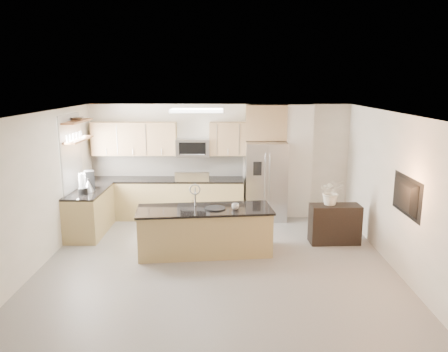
{
  "coord_description": "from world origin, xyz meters",
  "views": [
    {
      "loc": [
        0.18,
        -6.82,
        3.1
      ],
      "look_at": [
        0.12,
        1.3,
        1.34
      ],
      "focal_mm": 35.0,
      "sensor_mm": 36.0,
      "label": 1
    }
  ],
  "objects_px": {
    "television": "(401,196)",
    "bowl": "(77,118)",
    "range": "(193,198)",
    "microwave": "(193,147)",
    "blender": "(82,185)",
    "kettle": "(88,186)",
    "coffee_maker": "(89,180)",
    "flower_vase": "(332,185)",
    "platter": "(215,208)",
    "island": "(205,230)",
    "refrigerator": "(266,181)",
    "cup": "(235,206)",
    "credenza": "(335,224)"
  },
  "relations": [
    {
      "from": "range",
      "to": "microwave",
      "type": "xyz_separation_m",
      "value": [
        0.0,
        0.12,
        1.16
      ]
    },
    {
      "from": "refrigerator",
      "to": "kettle",
      "type": "xyz_separation_m",
      "value": [
        -3.68,
        -1.14,
        0.15
      ]
    },
    {
      "from": "bowl",
      "to": "flower_vase",
      "type": "xyz_separation_m",
      "value": [
        5.04,
        -0.66,
        -1.23
      ]
    },
    {
      "from": "island",
      "to": "platter",
      "type": "height_order",
      "value": "island"
    },
    {
      "from": "microwave",
      "to": "flower_vase",
      "type": "relative_size",
      "value": 0.99
    },
    {
      "from": "platter",
      "to": "blender",
      "type": "distance_m",
      "value": 2.75
    },
    {
      "from": "microwave",
      "to": "blender",
      "type": "distance_m",
      "value": 2.63
    },
    {
      "from": "television",
      "to": "blender",
      "type": "bearing_deg",
      "value": 72.83
    },
    {
      "from": "blender",
      "to": "kettle",
      "type": "height_order",
      "value": "blender"
    },
    {
      "from": "refrigerator",
      "to": "television",
      "type": "distance_m",
      "value": 3.62
    },
    {
      "from": "island",
      "to": "television",
      "type": "distance_m",
      "value": 3.42
    },
    {
      "from": "refrigerator",
      "to": "coffee_maker",
      "type": "relative_size",
      "value": 4.88
    },
    {
      "from": "flower_vase",
      "to": "credenza",
      "type": "bearing_deg",
      "value": -21.58
    },
    {
      "from": "microwave",
      "to": "cup",
      "type": "distance_m",
      "value": 2.59
    },
    {
      "from": "range",
      "to": "platter",
      "type": "xyz_separation_m",
      "value": [
        0.56,
        -2.15,
        0.38
      ]
    },
    {
      "from": "island",
      "to": "platter",
      "type": "xyz_separation_m",
      "value": [
        0.19,
        -0.02,
        0.43
      ]
    },
    {
      "from": "platter",
      "to": "flower_vase",
      "type": "height_order",
      "value": "flower_vase"
    },
    {
      "from": "island",
      "to": "platter",
      "type": "relative_size",
      "value": 6.65
    },
    {
      "from": "island",
      "to": "blender",
      "type": "xyz_separation_m",
      "value": [
        -2.45,
        0.74,
        0.68
      ]
    },
    {
      "from": "range",
      "to": "microwave",
      "type": "distance_m",
      "value": 1.16
    },
    {
      "from": "refrigerator",
      "to": "credenza",
      "type": "distance_m",
      "value": 2.05
    },
    {
      "from": "coffee_maker",
      "to": "kettle",
      "type": "bearing_deg",
      "value": -77.01
    },
    {
      "from": "credenza",
      "to": "cup",
      "type": "relative_size",
      "value": 7.02
    },
    {
      "from": "credenza",
      "to": "cup",
      "type": "xyz_separation_m",
      "value": [
        -1.95,
        -0.56,
        0.52
      ]
    },
    {
      "from": "refrigerator",
      "to": "cup",
      "type": "height_order",
      "value": "refrigerator"
    },
    {
      "from": "range",
      "to": "kettle",
      "type": "bearing_deg",
      "value": -149.59
    },
    {
      "from": "cup",
      "to": "blender",
      "type": "distance_m",
      "value": 3.11
    },
    {
      "from": "platter",
      "to": "television",
      "type": "relative_size",
      "value": 0.35
    },
    {
      "from": "television",
      "to": "bowl",
      "type": "bearing_deg",
      "value": 69.11
    },
    {
      "from": "kettle",
      "to": "coffee_maker",
      "type": "height_order",
      "value": "coffee_maker"
    },
    {
      "from": "range",
      "to": "bowl",
      "type": "distance_m",
      "value": 3.09
    },
    {
      "from": "range",
      "to": "microwave",
      "type": "bearing_deg",
      "value": 90.0
    },
    {
      "from": "range",
      "to": "refrigerator",
      "type": "height_order",
      "value": "refrigerator"
    },
    {
      "from": "credenza",
      "to": "kettle",
      "type": "bearing_deg",
      "value": 172.21
    },
    {
      "from": "coffee_maker",
      "to": "flower_vase",
      "type": "relative_size",
      "value": 0.47
    },
    {
      "from": "range",
      "to": "television",
      "type": "height_order",
      "value": "television"
    },
    {
      "from": "flower_vase",
      "to": "television",
      "type": "bearing_deg",
      "value": -65.01
    },
    {
      "from": "microwave",
      "to": "refrigerator",
      "type": "xyz_separation_m",
      "value": [
        1.66,
        -0.17,
        -0.74
      ]
    },
    {
      "from": "credenza",
      "to": "platter",
      "type": "distance_m",
      "value": 2.43
    },
    {
      "from": "microwave",
      "to": "flower_vase",
      "type": "xyz_separation_m",
      "value": [
        2.79,
        -1.71,
        -0.48
      ]
    },
    {
      "from": "kettle",
      "to": "television",
      "type": "bearing_deg",
      "value": -19.24
    },
    {
      "from": "credenza",
      "to": "television",
      "type": "xyz_separation_m",
      "value": [
        0.63,
        -1.5,
        0.97
      ]
    },
    {
      "from": "refrigerator",
      "to": "credenza",
      "type": "bearing_deg",
      "value": -52.12
    },
    {
      "from": "range",
      "to": "platter",
      "type": "bearing_deg",
      "value": -75.38
    },
    {
      "from": "coffee_maker",
      "to": "island",
      "type": "bearing_deg",
      "value": -26.84
    },
    {
      "from": "microwave",
      "to": "blender",
      "type": "xyz_separation_m",
      "value": [
        -2.07,
        -1.52,
        -0.53
      ]
    },
    {
      "from": "kettle",
      "to": "credenza",
      "type": "bearing_deg",
      "value": -4.98
    },
    {
      "from": "range",
      "to": "television",
      "type": "xyz_separation_m",
      "value": [
        3.51,
        -3.12,
        0.88
      ]
    },
    {
      "from": "coffee_maker",
      "to": "television",
      "type": "height_order",
      "value": "television"
    },
    {
      "from": "bowl",
      "to": "kettle",
      "type": "bearing_deg",
      "value": -49.79
    }
  ]
}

